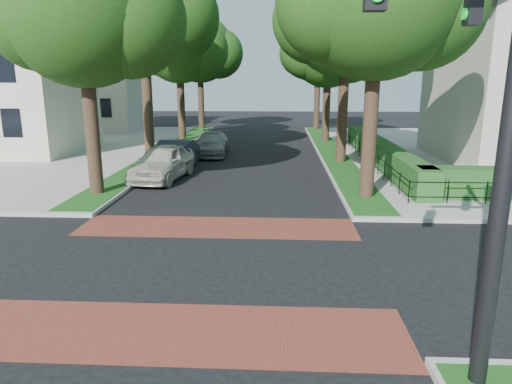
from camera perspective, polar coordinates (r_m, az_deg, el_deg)
ground at (r=12.06m, az=-6.90°, el=-9.15°), size 120.00×120.00×0.00m
crosswalk_far at (r=15.02m, az=-4.86°, el=-4.38°), size 9.00×2.20×0.01m
crosswalk_near at (r=9.26m, az=-10.36°, el=-16.81°), size 9.00×2.20×0.01m
grass_strip_ne at (r=30.56m, az=9.33°, el=5.14°), size 1.60×29.80×0.02m
grass_strip_nw at (r=31.26m, az=-10.84°, el=5.27°), size 1.60×29.80×0.02m
tree_right_mid at (r=26.64m, az=11.46°, el=20.70°), size 8.25×7.09×11.22m
tree_right_far at (r=35.41m, az=9.18°, el=17.26°), size 7.25×6.23×9.74m
tree_right_back at (r=44.38m, az=7.93°, el=17.05°), size 7.50×6.45×10.20m
tree_left_near at (r=19.78m, az=-20.39°, el=20.52°), size 7.50×6.45×10.20m
tree_left_mid at (r=27.44m, az=-13.65°, el=21.13°), size 8.00×6.88×11.48m
tree_left_far at (r=36.00m, az=-9.38°, el=17.54°), size 7.00×6.02×9.86m
tree_left_back at (r=44.87m, az=-6.87°, el=17.23°), size 7.75×6.66×10.44m
hedge_main_road at (r=26.85m, az=15.22°, el=4.92°), size 1.00×18.00×1.20m
fence_main_road at (r=26.71m, az=13.52°, el=4.65°), size 0.06×18.00×0.90m
house_left_near at (r=33.80m, az=-29.01°, el=12.76°), size 10.00×9.00×10.14m
house_left_far at (r=46.35m, az=-19.81°, el=13.49°), size 10.00×9.00×10.14m
traffic_signal at (r=7.13m, az=27.57°, el=12.46°), size 2.17×2.00×8.00m
parked_car_front at (r=22.38m, az=-11.62°, el=3.66°), size 2.63×5.18×1.69m
parked_car_middle at (r=24.65m, az=-10.26°, el=4.50°), size 2.07×4.88×1.56m
parked_car_rear at (r=29.38m, az=-5.54°, el=6.00°), size 2.12×4.97×1.43m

